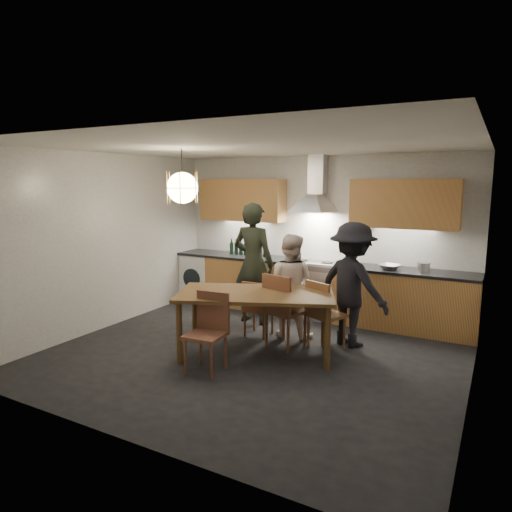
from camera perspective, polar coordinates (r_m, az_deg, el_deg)
The scene contains 17 objects.
ground at distance 5.97m, azimuth -0.24°, elevation -12.15°, with size 5.00×5.00×0.00m, color black.
room_shell at distance 5.57m, azimuth -0.25°, elevation 4.41°, with size 5.02×4.52×2.61m.
counter_run at distance 7.52m, azimuth 7.11°, elevation -4.09°, with size 5.00×0.62×0.90m.
range_stove at distance 7.52m, azimuth 6.93°, elevation -4.14°, with size 0.90×0.60×0.92m.
wall_fixtures at distance 7.44m, azimuth 7.49°, elevation 6.85°, with size 4.30×0.54×1.10m.
pendant_lamp at distance 6.02m, azimuth -9.19°, elevation 8.41°, with size 0.43×0.43×0.70m.
dining_table at distance 5.73m, azimuth -0.05°, elevation -5.49°, with size 2.15×1.64×0.81m.
chair_back_left at distance 6.44m, azimuth 0.05°, elevation -6.18°, with size 0.38×0.38×0.81m.
chair_back_mid at distance 6.00m, azimuth 3.22°, elevation -6.28°, with size 0.54×0.54×1.00m.
chair_back_right at distance 6.04m, azimuth 8.30°, elevation -6.73°, with size 0.54×0.54×0.91m.
chair_front at distance 5.37m, azimuth -5.90°, elevation -8.73°, with size 0.45×0.45×0.92m.
person_left at distance 7.02m, azimuth -0.32°, elevation -0.93°, with size 0.68×0.45×1.87m, color black.
person_mid at distance 6.46m, azimuth 4.26°, elevation -3.69°, with size 0.71×0.55×1.46m, color beige.
person_right at distance 6.19m, azimuth 11.94°, elevation -3.52°, with size 1.07×0.62×1.66m, color black.
mixing_bowl at distance 7.01m, azimuth 16.39°, elevation -1.31°, with size 0.31×0.31×0.07m, color #BDBDC0.
stock_pot at distance 6.98m, azimuth 20.22°, elevation -1.33°, with size 0.18×0.18×0.13m, color #B4B5B8.
wine_bottles at distance 7.97m, azimuth -1.01°, elevation 1.04°, with size 0.74×0.06×0.27m.
Camera 1 is at (2.67, -4.87, 2.18)m, focal length 32.00 mm.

